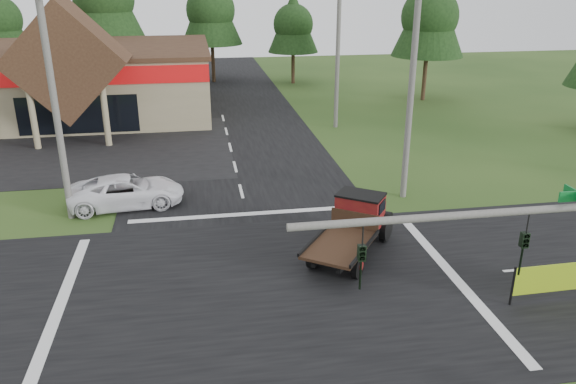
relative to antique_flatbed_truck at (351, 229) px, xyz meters
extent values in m
plane|color=#264317|center=(-3.66, -2.32, -1.14)|extent=(120.00, 120.00, 0.00)
cube|color=black|center=(-3.66, -2.32, -1.13)|extent=(12.00, 120.00, 0.02)
cube|color=black|center=(-3.66, -2.32, -1.12)|extent=(120.00, 12.00, 0.02)
cube|color=black|center=(-17.66, 16.68, -1.12)|extent=(28.00, 14.00, 0.02)
cube|color=gray|center=(-19.66, 27.68, 1.36)|extent=(30.00, 15.00, 5.00)
cube|color=#3A2317|center=(-19.66, 27.68, 3.91)|extent=(30.40, 15.40, 0.30)
cube|color=#3A2317|center=(-13.66, 19.18, 4.16)|extent=(7.78, 4.00, 7.78)
cylinder|color=gray|center=(-15.86, 17.48, 0.86)|extent=(0.40, 0.40, 4.00)
cylinder|color=gray|center=(-11.46, 17.48, 0.86)|extent=(0.40, 0.40, 4.00)
cube|color=black|center=(-13.66, 20.16, 0.36)|extent=(8.00, 0.08, 2.60)
cylinder|color=#595651|center=(-0.16, -9.82, 4.86)|extent=(8.00, 0.16, 0.16)
imported|color=black|center=(0.84, -9.82, 3.86)|extent=(0.16, 0.20, 1.00)
imported|color=black|center=(-2.66, -9.82, 3.86)|extent=(0.16, 0.20, 1.00)
cylinder|color=#595651|center=(-11.66, 5.68, 4.11)|extent=(0.30, 0.30, 10.50)
cylinder|color=#595651|center=(4.34, 5.68, 4.61)|extent=(0.30, 0.30, 11.50)
cylinder|color=#595651|center=(4.34, 19.68, 4.46)|extent=(0.30, 0.30, 11.20)
cylinder|color=#332316|center=(-23.66, 39.68, 0.61)|extent=(0.36, 0.36, 3.50)
cylinder|color=#332316|center=(-13.66, 38.68, 1.14)|extent=(0.36, 0.36, 4.55)
cylinder|color=#332316|center=(-3.66, 39.68, 0.79)|extent=(0.36, 0.36, 3.85)
cone|color=black|center=(-3.66, 39.68, 6.34)|extent=(6.16, 6.16, 7.26)
sphere|color=black|center=(-3.66, 39.68, 6.01)|extent=(4.84, 4.84, 4.84)
cylinder|color=#332316|center=(4.34, 37.68, 0.44)|extent=(0.36, 0.36, 3.15)
cone|color=black|center=(4.34, 37.68, 4.98)|extent=(5.04, 5.04, 5.94)
sphere|color=black|center=(4.34, 37.68, 4.71)|extent=(3.96, 3.96, 3.96)
cylinder|color=#332316|center=(14.34, 27.68, 0.79)|extent=(0.36, 0.36, 3.85)
cone|color=black|center=(14.34, 27.68, 6.34)|extent=(6.16, 6.16, 7.26)
sphere|color=black|center=(14.34, 27.68, 6.01)|extent=(4.84, 4.84, 4.84)
imported|color=white|center=(-9.24, 6.71, -0.39)|extent=(5.64, 3.05, 1.50)
camera|label=1|loc=(-5.73, -19.32, 9.33)|focal=35.00mm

